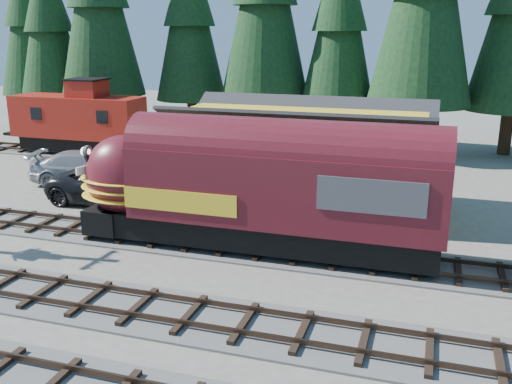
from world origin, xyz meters
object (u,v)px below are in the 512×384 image
(depot, at_px, (301,149))
(locomotive, at_px, (245,193))
(caboose, at_px, (79,120))
(pickup_truck_b, at_px, (88,168))
(pickup_truck_a, at_px, (115,185))

(depot, height_order, locomotive, depot)
(caboose, relative_size, pickup_truck_b, 1.46)
(pickup_truck_a, xyz_separation_m, pickup_truck_b, (-3.47, 2.78, -0.01))
(depot, height_order, pickup_truck_a, depot)
(locomotive, relative_size, pickup_truck_a, 2.19)
(depot, height_order, pickup_truck_b, depot)
(caboose, bearing_deg, locomotive, -39.15)
(locomotive, xyz_separation_m, pickup_truck_a, (-8.48, 4.19, -1.47))
(caboose, height_order, pickup_truck_b, caboose)
(depot, relative_size, caboose, 1.33)
(locomotive, distance_m, pickup_truck_a, 9.57)
(caboose, relative_size, pickup_truck_a, 1.38)
(depot, distance_m, locomotive, 6.57)
(depot, xyz_separation_m, locomotive, (-0.77, -6.50, -0.53))
(locomotive, bearing_deg, pickup_truck_b, 149.76)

